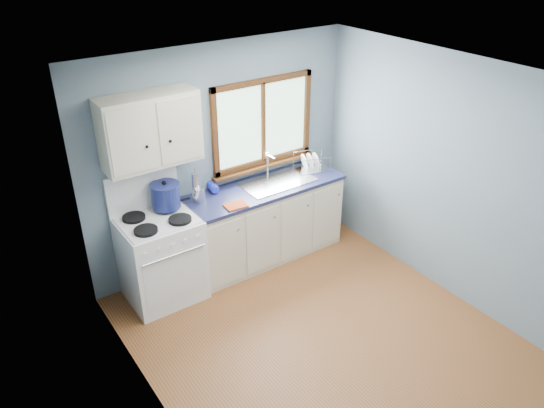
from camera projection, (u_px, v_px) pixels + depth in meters
floor at (321, 338)px, 5.13m from camera, size 3.20×3.60×0.02m
ceiling at (336, 81)px, 3.92m from camera, size 3.20×3.60×0.02m
wall_back at (221, 157)px, 5.83m from camera, size 3.20×0.02×2.50m
wall_front at (519, 352)px, 3.22m from camera, size 3.20×0.02×2.50m
wall_left at (152, 294)px, 3.72m from camera, size 0.02×3.60×2.50m
wall_right at (450, 179)px, 5.34m from camera, size 0.02×3.60×2.50m
gas_range at (161, 256)px, 5.47m from camera, size 0.76×0.69×1.36m
base_cabinets at (264, 225)px, 6.18m from camera, size 1.85×0.60×0.88m
countertop at (264, 188)px, 5.95m from camera, size 1.89×0.64×0.04m
sink at (277, 187)px, 6.06m from camera, size 0.84×0.46×0.44m
window at (263, 129)px, 5.96m from camera, size 1.36×0.10×1.03m
upper_cabinets at (150, 130)px, 5.01m from camera, size 0.95×0.35×0.70m
skillet at (168, 204)px, 5.44m from camera, size 0.38×0.27×0.05m
stockpot at (165, 195)px, 5.37m from camera, size 0.35×0.35×0.30m
utensil_crock at (199, 194)px, 5.58m from camera, size 0.14×0.14×0.40m
thermos at (195, 188)px, 5.54m from camera, size 0.10×0.10×0.32m
soap_bottle at (215, 184)px, 5.70m from camera, size 0.11×0.11×0.26m
dish_towel at (236, 206)px, 5.52m from camera, size 0.24×0.19×0.02m
dish_rack at (311, 165)px, 6.31m from camera, size 0.45×0.39×0.20m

